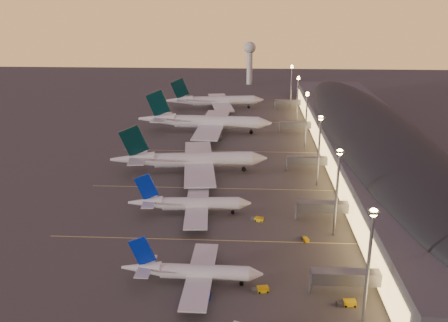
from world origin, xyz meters
TOP-DOWN VIEW (x-y plane):
  - ground at (0.00, 0.00)m, footprint 700.00×700.00m
  - airliner_narrow_south at (-1.53, -27.43)m, footprint 33.78×30.08m
  - airliner_narrow_north at (-6.78, 12.16)m, footprint 38.51×34.47m
  - airliner_wide_near at (-11.57, 51.47)m, footprint 60.67×55.67m
  - airliner_wide_mid at (-11.31, 111.29)m, footprint 67.28×61.27m
  - airliner_wide_far at (-10.38, 167.08)m, footprint 60.16×55.44m
  - terminal_building at (61.84, 72.47)m, footprint 56.35×255.00m
  - light_masts at (36.00, 65.00)m, footprint 2.20×217.20m
  - radar_tower at (10.00, 260.00)m, footprint 9.00×9.00m
  - lane_markings at (0.00, 40.00)m, footprint 90.00×180.36m
  - baggage_tug_a at (14.68, -30.03)m, footprint 4.24×2.37m
  - baggage_tug_b at (33.76, -34.36)m, footprint 4.27×2.03m
  - baggage_tug_c at (14.29, 8.62)m, footprint 4.07×2.77m
  - baggage_tug_d at (27.54, -3.74)m, footprint 2.13×3.38m

SIDE VIEW (x-z plane):
  - ground at x=0.00m, z-range 0.00..0.00m
  - lane_markings at x=0.00m, z-range 0.01..0.01m
  - baggage_tug_d at x=27.54m, z-range -0.04..0.90m
  - baggage_tug_c at x=14.29m, z-range -0.05..1.08m
  - baggage_tug_a at x=14.68m, z-range -0.05..1.14m
  - baggage_tug_b at x=33.76m, z-range -0.05..1.19m
  - airliner_narrow_south at x=-1.53m, z-range -2.92..9.18m
  - airliner_narrow_north at x=-6.78m, z-range -3.32..10.43m
  - airliner_wide_far at x=-10.38m, z-range -4.68..14.61m
  - airliner_wide_near at x=-11.57m, z-range -4.71..14.70m
  - airliner_wide_mid at x=-11.31m, z-range -5.22..16.32m
  - terminal_building at x=61.84m, z-range 0.05..17.51m
  - light_masts at x=36.00m, z-range 4.60..30.50m
  - radar_tower at x=10.00m, z-range 5.62..38.12m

